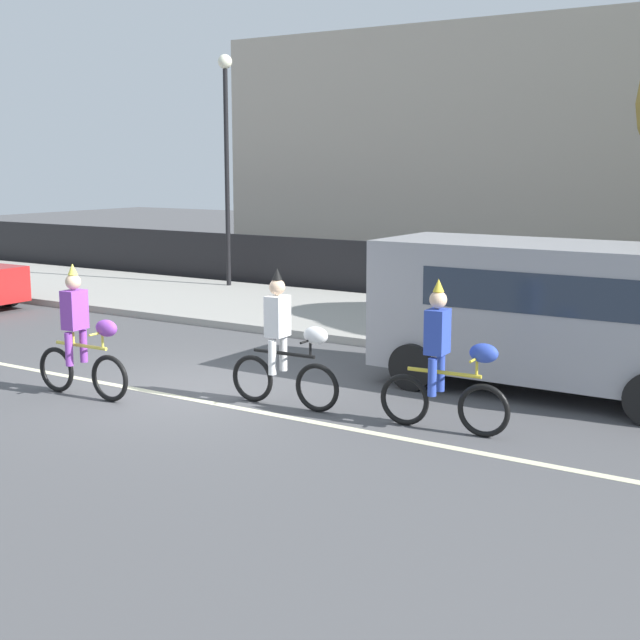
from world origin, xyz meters
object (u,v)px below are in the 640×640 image
at_px(parade_cyclist_zebra, 285,347).
at_px(parade_cyclist_purple, 82,339).
at_px(parade_cyclist_cobalt, 445,366).
at_px(street_lamp_post, 226,136).
at_px(parked_van_grey, 555,306).

bearing_deg(parade_cyclist_zebra, parade_cyclist_purple, -157.53).
relative_size(parade_cyclist_cobalt, street_lamp_post, 0.33).
height_order(parade_cyclist_cobalt, street_lamp_post, street_lamp_post).
bearing_deg(parade_cyclist_cobalt, parked_van_grey, 79.23).
height_order(parade_cyclist_purple, parked_van_grey, parked_van_grey).
xyz_separation_m(parade_cyclist_purple, parade_cyclist_cobalt, (5.06, 1.29, 0.00)).
bearing_deg(parked_van_grey, parade_cyclist_zebra, -135.40).
relative_size(parade_cyclist_zebra, street_lamp_post, 0.33).
distance_m(parade_cyclist_cobalt, parked_van_grey, 2.71).
distance_m(parade_cyclist_zebra, parked_van_grey, 3.99).
xyz_separation_m(parade_cyclist_cobalt, parked_van_grey, (0.50, 2.63, 0.44)).
xyz_separation_m(parade_cyclist_zebra, parked_van_grey, (2.82, 2.78, 0.44)).
xyz_separation_m(parked_van_grey, street_lamp_post, (-10.55, 5.66, 2.71)).
bearing_deg(parade_cyclist_purple, street_lamp_post, 117.52).
distance_m(parade_cyclist_purple, parade_cyclist_cobalt, 5.22).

